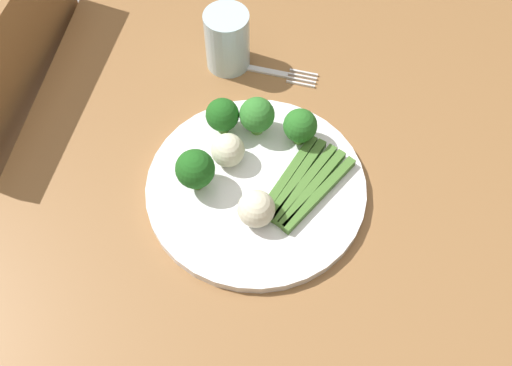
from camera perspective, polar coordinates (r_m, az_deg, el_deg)
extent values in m
cube|color=gray|center=(1.51, 1.99, -16.50)|extent=(6.00, 6.00, 0.02)
cube|color=olive|center=(0.83, 3.49, -3.03)|extent=(1.26, 0.82, 0.04)
cylinder|color=olive|center=(1.51, -8.09, 10.96)|extent=(0.07, 0.07, 0.70)
cylinder|color=olive|center=(1.50, 18.87, 7.53)|extent=(0.07, 0.07, 0.70)
cube|color=olive|center=(1.06, -20.18, 6.91)|extent=(0.38, 0.05, 0.40)
cylinder|color=olive|center=(1.50, -13.21, 1.42)|extent=(0.04, 0.04, 0.45)
cylinder|color=olive|center=(1.37, -17.92, -10.31)|extent=(0.04, 0.04, 0.45)
cylinder|color=white|center=(0.82, 0.00, -0.46)|extent=(0.30, 0.30, 0.01)
cube|color=#47752D|center=(0.80, 6.06, -1.07)|extent=(0.13, 0.09, 0.01)
cube|color=#47752D|center=(0.80, 5.39, -0.52)|extent=(0.13, 0.08, 0.01)
cube|color=#47752D|center=(0.81, 4.66, -0.05)|extent=(0.13, 0.08, 0.01)
cube|color=#47752D|center=(0.81, 3.88, 0.35)|extent=(0.14, 0.07, 0.01)
cube|color=#47752D|center=(0.81, 3.10, 0.73)|extent=(0.14, 0.07, 0.01)
cylinder|color=#4C7F2B|center=(0.81, -5.63, 0.22)|extent=(0.02, 0.02, 0.02)
sphere|color=#1E5B1C|center=(0.78, -5.80, 1.34)|extent=(0.05, 0.05, 0.05)
cylinder|color=#568E33|center=(0.85, 4.11, 4.40)|extent=(0.02, 0.02, 0.02)
sphere|color=#286B23|center=(0.83, 4.22, 5.47)|extent=(0.05, 0.05, 0.05)
cylinder|color=#4C7F2B|center=(0.86, -3.13, 5.42)|extent=(0.02, 0.02, 0.02)
sphere|color=#1E5B1C|center=(0.84, -3.21, 6.49)|extent=(0.05, 0.05, 0.05)
cylinder|color=#609E3D|center=(0.85, 0.09, 5.37)|extent=(0.02, 0.02, 0.02)
sphere|color=#337A2D|center=(0.83, 0.09, 6.51)|extent=(0.05, 0.05, 0.05)
sphere|color=beige|center=(0.81, -2.70, 3.14)|extent=(0.05, 0.05, 0.05)
sphere|color=beige|center=(0.76, 0.03, -2.46)|extent=(0.05, 0.05, 0.05)
cube|color=silver|center=(0.96, -0.51, 10.86)|extent=(0.02, 0.12, 0.00)
cube|color=silver|center=(0.94, 4.25, 9.37)|extent=(0.01, 0.05, 0.00)
cube|color=silver|center=(0.94, 4.36, 9.72)|extent=(0.01, 0.05, 0.00)
cube|color=silver|center=(0.95, 4.46, 10.07)|extent=(0.01, 0.05, 0.00)
cube|color=silver|center=(0.95, 4.57, 10.41)|extent=(0.01, 0.05, 0.00)
cylinder|color=silver|center=(0.93, -2.75, 13.42)|extent=(0.07, 0.07, 0.10)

